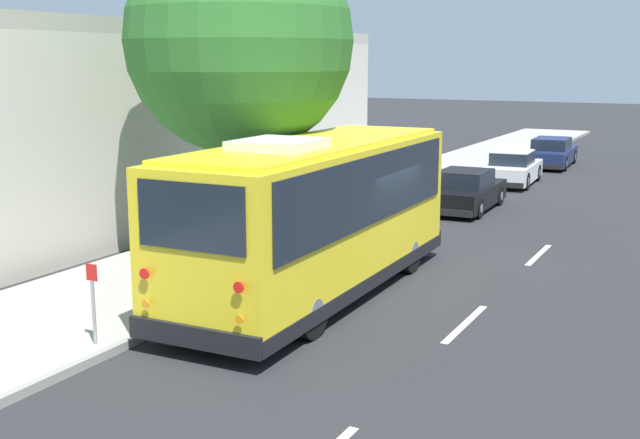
% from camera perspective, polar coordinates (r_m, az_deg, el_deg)
% --- Properties ---
extents(ground_plane, '(160.00, 160.00, 0.00)m').
position_cam_1_polar(ground_plane, '(17.59, 3.37, -4.47)').
color(ground_plane, '#28282B').
extents(sidewalk_slab, '(80.00, 4.18, 0.15)m').
position_cam_1_polar(sidewalk_slab, '(19.53, -7.58, -2.73)').
color(sidewalk_slab, '#A3A099').
rests_on(sidewalk_slab, ground).
extents(curb_strip, '(80.00, 0.14, 0.15)m').
position_cam_1_polar(curb_strip, '(18.41, -2.07, -3.51)').
color(curb_strip, gray).
rests_on(curb_strip, ground).
extents(shuttle_bus, '(8.83, 2.88, 3.35)m').
position_cam_1_polar(shuttle_bus, '(16.23, -0.28, 0.70)').
color(shuttle_bus, yellow).
rests_on(shuttle_bus, ground).
extents(parked_sedan_black, '(4.25, 1.90, 1.30)m').
position_cam_1_polar(parked_sedan_black, '(26.31, 10.25, 1.98)').
color(parked_sedan_black, black).
rests_on(parked_sedan_black, ground).
extents(parked_sedan_white, '(4.23, 1.89, 1.32)m').
position_cam_1_polar(parked_sedan_white, '(32.14, 13.53, 3.53)').
color(parked_sedan_white, silver).
rests_on(parked_sedan_white, ground).
extents(parked_sedan_navy, '(4.75, 1.96, 1.31)m').
position_cam_1_polar(parked_sedan_navy, '(38.10, 16.13, 4.56)').
color(parked_sedan_navy, '#19234C').
rests_on(parked_sedan_navy, ground).
extents(street_tree, '(5.20, 5.20, 8.44)m').
position_cam_1_polar(street_tree, '(18.81, -5.54, 13.62)').
color(street_tree, brown).
rests_on(street_tree, sidewalk_slab).
extents(sign_post_near, '(0.06, 0.22, 1.36)m').
position_cam_1_polar(sign_post_near, '(13.72, -15.82, -5.73)').
color(sign_post_near, gray).
rests_on(sign_post_near, sidewalk_slab).
extents(sign_post_far, '(0.06, 0.22, 1.54)m').
position_cam_1_polar(sign_post_far, '(15.18, -10.55, -3.51)').
color(sign_post_far, gray).
rests_on(sign_post_far, sidewalk_slab).
extents(fire_hydrant, '(0.22, 0.22, 0.81)m').
position_cam_1_polar(fire_hydrant, '(22.16, 2.48, 0.30)').
color(fire_hydrant, gold).
rests_on(fire_hydrant, sidewalk_slab).
extents(building_backdrop, '(24.63, 7.36, 5.80)m').
position_cam_1_polar(building_backdrop, '(25.07, -16.32, 6.11)').
color(building_backdrop, beige).
rests_on(building_backdrop, ground).
extents(lane_stripe_mid, '(2.40, 0.14, 0.01)m').
position_cam_1_polar(lane_stripe_mid, '(15.12, 10.29, -7.29)').
color(lane_stripe_mid, silver).
rests_on(lane_stripe_mid, ground).
extents(lane_stripe_ahead, '(2.40, 0.14, 0.01)m').
position_cam_1_polar(lane_stripe_ahead, '(20.72, 15.29, -2.43)').
color(lane_stripe_ahead, silver).
rests_on(lane_stripe_ahead, ground).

